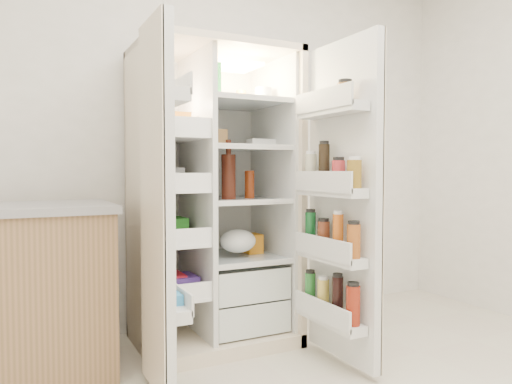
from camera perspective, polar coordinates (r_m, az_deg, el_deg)
name	(u,v)px	position (r m, az deg, el deg)	size (l,w,h in m)	color
wall_back	(208,129)	(3.40, -5.68, 7.38)	(4.00, 0.02, 2.70)	white
refrigerator	(213,222)	(3.05, -5.13, -3.49)	(0.92, 0.70, 1.80)	beige
freezer_door	(158,207)	(2.30, -11.48, -1.78)	(0.15, 0.40, 1.72)	silver
fridge_door	(341,206)	(2.66, 9.94, -1.65)	(0.17, 0.58, 1.72)	silver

